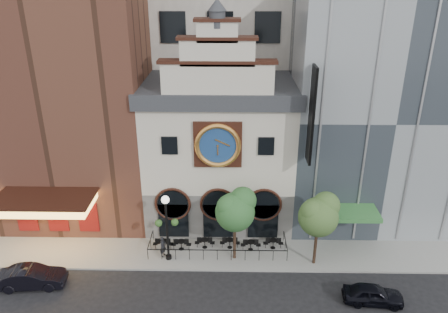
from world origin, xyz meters
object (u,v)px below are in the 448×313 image
(bistro_3, at_px, (230,243))
(tree_left, at_px, (236,209))
(bistro_4, at_px, (251,245))
(tree_right, at_px, (319,214))
(bistro_1, at_px, (181,244))
(bistro_2, at_px, (205,243))
(bistro_5, at_px, (273,243))
(lamppost, at_px, (167,221))
(bistro_0, at_px, (163,244))
(car_left, at_px, (32,277))
(pedestrian, at_px, (163,247))
(car_right, at_px, (373,294))

(bistro_3, distance_m, tree_left, 4.05)
(bistro_4, bearing_deg, tree_right, -17.73)
(bistro_4, relative_size, tree_left, 0.27)
(tree_right, bearing_deg, bistro_1, 171.66)
(bistro_1, distance_m, tree_left, 5.81)
(bistro_2, relative_size, tree_right, 0.27)
(bistro_4, distance_m, bistro_5, 1.81)
(lamppost, bearing_deg, bistro_5, 3.93)
(bistro_0, distance_m, car_left, 9.62)
(bistro_4, bearing_deg, bistro_2, 176.27)
(bistro_3, height_order, car_left, car_left)
(lamppost, relative_size, tree_left, 0.93)
(bistro_0, relative_size, bistro_1, 1.00)
(bistro_5, bearing_deg, bistro_1, -177.75)
(bistro_0, relative_size, tree_right, 0.27)
(bistro_4, relative_size, pedestrian, 0.92)
(tree_left, bearing_deg, bistro_4, 39.25)
(bistro_2, distance_m, car_left, 12.72)
(bistro_4, distance_m, tree_left, 4.15)
(bistro_1, distance_m, tree_right, 11.03)
(car_right, bearing_deg, bistro_2, 68.36)
(bistro_4, bearing_deg, bistro_3, 171.18)
(car_right, distance_m, lamppost, 15.16)
(car_right, bearing_deg, lamppost, 78.15)
(bistro_5, height_order, tree_left, tree_left)
(bistro_4, xyz_separation_m, tree_left, (-1.23, -1.00, 3.83))
(pedestrian, relative_size, tree_right, 0.30)
(car_left, xyz_separation_m, tree_right, (20.26, 2.84, 3.64))
(bistro_2, distance_m, bistro_3, 2.00)
(bistro_2, height_order, car_left, car_left)
(bistro_2, relative_size, car_left, 0.34)
(bistro_5, height_order, pedestrian, pedestrian)
(car_right, height_order, tree_right, tree_right)
(bistro_1, bearing_deg, car_left, -156.58)
(bistro_1, bearing_deg, bistro_0, 178.23)
(bistro_0, xyz_separation_m, lamppost, (0.61, -1.27, 2.90))
(bistro_4, xyz_separation_m, tree_right, (4.77, -1.52, 3.79))
(bistro_0, distance_m, tree_left, 6.95)
(bistro_2, bearing_deg, lamppost, -150.92)
(bistro_0, xyz_separation_m, car_right, (14.87, -5.61, 0.06))
(bistro_0, bearing_deg, lamppost, -64.23)
(bistro_3, bearing_deg, lamppost, -162.14)
(bistro_2, relative_size, car_right, 0.40)
(bistro_1, xyz_separation_m, bistro_4, (5.48, 0.02, 0.00))
(pedestrian, xyz_separation_m, tree_right, (11.55, -0.62, 3.39))
(bistro_0, xyz_separation_m, bistro_3, (5.29, 0.23, 0.00))
(bistro_0, bearing_deg, car_right, -20.67)
(pedestrian, bearing_deg, car_right, -86.23)
(bistro_4, bearing_deg, pedestrian, -172.36)
(bistro_2, bearing_deg, tree_left, -27.19)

